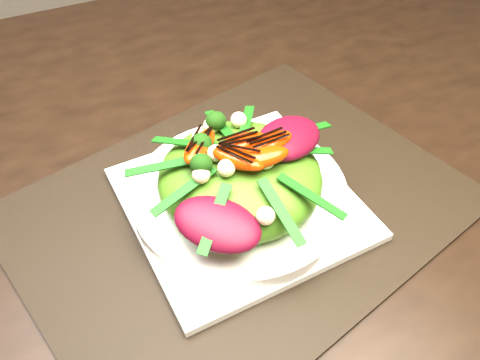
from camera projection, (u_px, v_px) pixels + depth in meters
name	position (u px, v px, depth m)	size (l,w,h in m)	color
dining_table	(109.00, 170.00, 0.68)	(1.60, 0.90, 0.75)	black
placemat	(240.00, 207.00, 0.60)	(0.50, 0.38, 0.00)	black
plate_base	(240.00, 203.00, 0.60)	(0.25, 0.25, 0.01)	white
salad_bowl	(240.00, 195.00, 0.59)	(0.25, 0.25, 0.02)	white
lettuce_mound	(240.00, 177.00, 0.57)	(0.18, 0.18, 0.06)	#447315
radicchio_leaf	(289.00, 138.00, 0.56)	(0.09, 0.06, 0.02)	#460715
orange_segment	(214.00, 145.00, 0.55)	(0.06, 0.03, 0.02)	red
broccoli_floret	(166.00, 150.00, 0.55)	(0.03, 0.03, 0.03)	#0A3309
macadamia_nut	(273.00, 164.00, 0.53)	(0.02, 0.02, 0.02)	#C1B788
balsamic_drizzle	(213.00, 138.00, 0.54)	(0.05, 0.00, 0.00)	black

